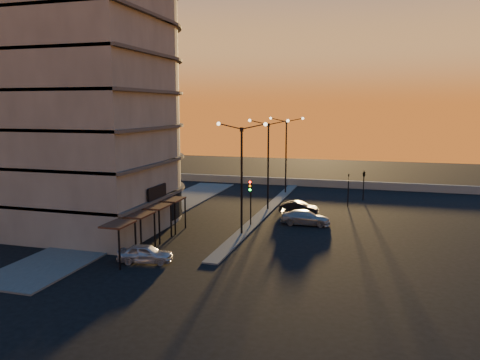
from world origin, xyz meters
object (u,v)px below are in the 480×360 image
at_px(car_hatchback, 145,253).
at_px(car_sedan, 299,208).
at_px(car_wagon, 306,218).
at_px(traffic_light_main, 250,195).
at_px(streetlamp_mid, 268,157).

height_order(car_hatchback, car_sedan, car_hatchback).
bearing_deg(car_sedan, car_wagon, -161.61).
xyz_separation_m(traffic_light_main, car_sedan, (3.44, 6.12, -2.25)).
bearing_deg(streetlamp_mid, traffic_light_main, -90.00).
bearing_deg(car_hatchback, car_wagon, -45.75).
bearing_deg(car_hatchback, car_sedan, -35.84).
relative_size(traffic_light_main, car_sedan, 1.10).
xyz_separation_m(traffic_light_main, car_hatchback, (-4.44, -11.69, -2.24)).
bearing_deg(car_wagon, streetlamp_mid, 41.17).
distance_m(streetlamp_mid, car_wagon, 8.53).
bearing_deg(car_hatchback, streetlamp_mid, -25.24).
bearing_deg(car_wagon, traffic_light_main, 111.49).
height_order(car_sedan, car_wagon, car_wagon).
xyz_separation_m(traffic_light_main, car_wagon, (4.73, 2.02, -2.23)).
relative_size(car_hatchback, car_wagon, 0.84).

